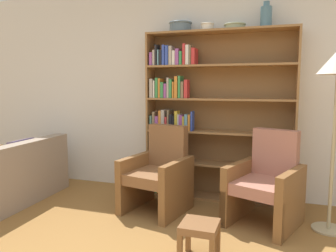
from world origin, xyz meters
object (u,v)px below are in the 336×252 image
at_px(bowl_copper, 180,27).
at_px(footstool, 200,231).
at_px(bookshelf, 204,115).
at_px(bowl_olive, 235,26).
at_px(armchair_leather, 159,175).
at_px(bowl_terracotta, 207,26).
at_px(vase_tall, 266,16).
at_px(armchair_cushioned, 266,184).

relative_size(bowl_copper, footstool, 0.90).
xyz_separation_m(bookshelf, bowl_copper, (-0.31, -0.01, 1.11)).
bearing_deg(bowl_copper, footstool, -68.12).
distance_m(bowl_olive, armchair_leather, 1.97).
bearing_deg(footstool, bowl_copper, 111.88).
bearing_deg(footstool, bowl_terracotta, 100.29).
bearing_deg(bowl_olive, bowl_terracotta, 180.00).
height_order(bowl_terracotta, footstool, bowl_terracotta).
distance_m(vase_tall, armchair_cushioned, 1.91).
xyz_separation_m(bowl_copper, bowl_olive, (0.67, 0.00, -0.03)).
bearing_deg(armchair_cushioned, vase_tall, -61.30).
xyz_separation_m(vase_tall, footstool, (-0.40, -1.55, -1.97)).
xyz_separation_m(bowl_olive, armchair_cushioned, (0.44, -0.60, -1.72)).
xyz_separation_m(bookshelf, armchair_cushioned, (0.80, -0.61, -0.65)).
bearing_deg(footstool, vase_tall, 75.41).
bearing_deg(armchair_cushioned, bowl_olive, -33.05).
xyz_separation_m(bowl_copper, armchair_leather, (-0.08, -0.59, -1.75)).
bearing_deg(vase_tall, armchair_leather, -151.85).
distance_m(bowl_olive, armchair_cushioned, 1.88).
relative_size(armchair_cushioned, footstool, 2.98).
xyz_separation_m(bowl_terracotta, armchair_cushioned, (0.77, -0.60, -1.74)).
xyz_separation_m(bookshelf, footstool, (0.32, -1.57, -0.81)).
bearing_deg(bowl_olive, armchair_leather, -141.88).
bearing_deg(armchair_leather, footstool, 138.13).
bearing_deg(armchair_cushioned, bowl_terracotta, -17.03).
distance_m(bowl_copper, bowl_olive, 0.68).
bearing_deg(footstool, armchair_cushioned, 63.01).
bearing_deg(bowl_copper, armchair_cushioned, -28.25).
xyz_separation_m(bookshelf, armchair_leather, (-0.39, -0.61, -0.65)).
height_order(vase_tall, armchair_leather, vase_tall).
height_order(bookshelf, bowl_olive, bowl_olive).
height_order(armchair_leather, armchair_cushioned, same).
height_order(bowl_copper, armchair_leather, bowl_copper).
relative_size(bowl_copper, bowl_olive, 1.13).
bearing_deg(bowl_terracotta, bookshelf, 158.22).
bearing_deg(bookshelf, bowl_copper, -177.35).
bearing_deg(armchair_leather, bowl_copper, -86.16).
height_order(vase_tall, armchair_cushioned, vase_tall).
relative_size(bowl_terracotta, armchair_cushioned, 0.17).
distance_m(bowl_terracotta, armchair_leather, 1.89).
relative_size(bookshelf, bowl_terracotta, 12.53).
xyz_separation_m(vase_tall, armchair_leather, (-1.11, -0.59, -1.81)).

